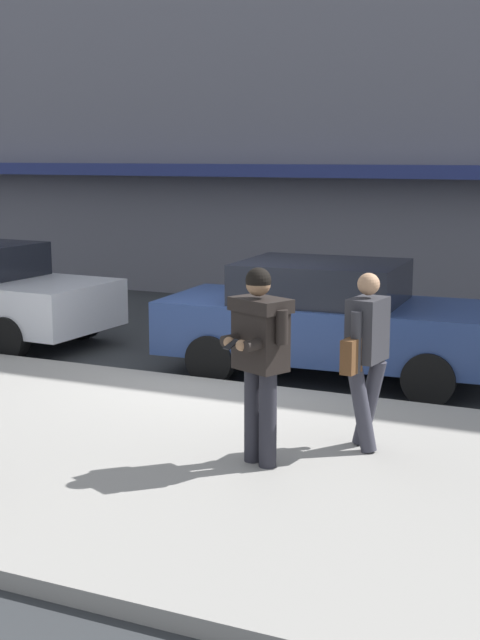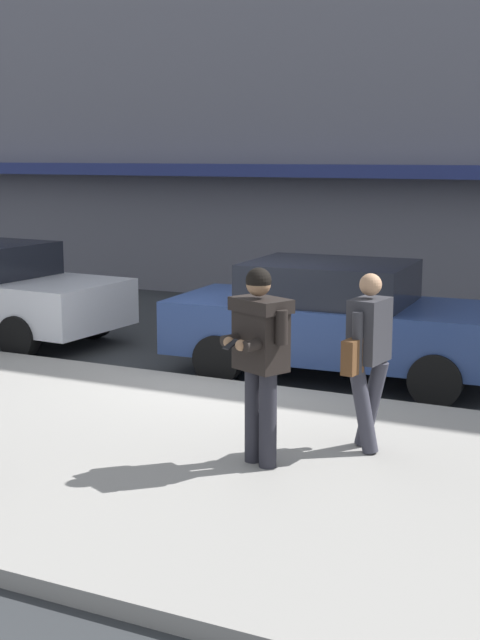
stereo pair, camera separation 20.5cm
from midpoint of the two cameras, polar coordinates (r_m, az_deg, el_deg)
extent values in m
plane|color=#2B2D30|center=(11.38, -1.28, -4.29)|extent=(80.00, 80.00, 0.00)
cube|color=gray|center=(8.49, -3.63, -9.04)|extent=(32.00, 5.30, 0.14)
cube|color=silver|center=(11.03, 3.52, -4.76)|extent=(28.00, 0.12, 0.01)
cube|color=navy|center=(16.49, 11.40, 9.28)|extent=(26.60, 0.70, 0.24)
cylinder|color=black|center=(14.47, -10.48, 0.06)|extent=(0.65, 0.25, 0.64)
cylinder|color=black|center=(13.19, -15.03, -1.15)|extent=(0.65, 0.25, 0.64)
cube|color=navy|center=(11.72, 5.55, -0.53)|extent=(4.59, 2.06, 0.70)
cube|color=black|center=(11.66, 4.75, 2.47)|extent=(2.16, 1.75, 0.52)
cylinder|color=black|center=(12.32, 12.88, -1.86)|extent=(0.65, 0.25, 0.64)
cylinder|color=black|center=(10.68, 11.46, -3.72)|extent=(0.65, 0.25, 0.64)
cylinder|color=black|center=(13.01, 0.65, -0.94)|extent=(0.65, 0.25, 0.64)
cylinder|color=black|center=(11.47, -2.39, -2.53)|extent=(0.65, 0.25, 0.64)
cylinder|color=#23232B|center=(8.02, 1.06, -6.39)|extent=(0.16, 0.16, 0.88)
cylinder|color=#23232B|center=(8.16, 0.11, -6.08)|extent=(0.16, 0.16, 0.88)
cube|color=black|center=(7.90, 0.59, -0.95)|extent=(0.54, 0.46, 0.64)
cube|color=black|center=(7.85, 0.59, 0.98)|extent=(0.61, 0.52, 0.12)
cylinder|color=black|center=(7.68, 1.93, -0.45)|extent=(0.11, 0.11, 0.30)
cylinder|color=black|center=(7.70, 0.44, -1.57)|extent=(0.21, 0.31, 0.10)
sphere|color=#8C6647|center=(7.66, -0.68, -1.63)|extent=(0.10, 0.10, 0.10)
cylinder|color=black|center=(8.08, -0.69, 0.10)|extent=(0.11, 0.11, 0.30)
cylinder|color=black|center=(7.92, -0.99, -1.23)|extent=(0.21, 0.31, 0.10)
sphere|color=#8C6647|center=(7.78, -1.46, -1.44)|extent=(0.10, 0.10, 0.10)
cube|color=black|center=(7.69, -1.30, -1.58)|extent=(0.13, 0.16, 0.07)
sphere|color=#8C6647|center=(7.80, 0.43, 2.33)|extent=(0.22, 0.22, 0.22)
sphere|color=black|center=(7.80, 0.43, 2.55)|extent=(0.23, 0.23, 0.23)
cylinder|color=#33333D|center=(8.66, 7.60, -5.25)|extent=(0.34, 0.19, 0.87)
cylinder|color=#33333D|center=(8.51, 7.09, -5.54)|extent=(0.34, 0.19, 0.87)
cube|color=#2D2D33|center=(8.41, 7.47, -0.61)|extent=(0.33, 0.45, 0.60)
cylinder|color=#2D2D33|center=(8.65, 8.15, -0.85)|extent=(0.10, 0.10, 0.58)
cylinder|color=#2D2D33|center=(8.21, 6.72, -1.44)|extent=(0.10, 0.10, 0.58)
sphere|color=tan|center=(8.34, 7.54, 2.29)|extent=(0.21, 0.21, 0.21)
cube|color=brown|center=(8.20, 6.42, -2.31)|extent=(0.15, 0.25, 0.32)
camera|label=1|loc=(0.10, -90.75, -0.14)|focal=50.00mm
camera|label=2|loc=(0.10, 89.25, 0.14)|focal=50.00mm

